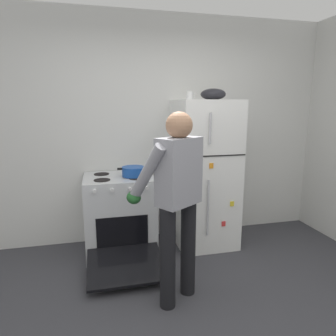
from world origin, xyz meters
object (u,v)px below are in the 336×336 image
(refrigerator, at_px, (204,174))
(mixing_bowl, at_px, (213,94))
(stove_range, at_px, (120,215))
(coffee_mug, at_px, (190,96))
(red_pot, at_px, (134,171))
(person_cook, at_px, (176,193))

(refrigerator, bearing_deg, mixing_bowl, 0.22)
(stove_range, bearing_deg, coffee_mug, 4.67)
(refrigerator, distance_m, coffee_mug, 0.92)
(coffee_mug, bearing_deg, red_pot, -171.46)
(red_pot, distance_m, coffee_mug, 1.06)
(mixing_bowl, bearing_deg, person_cook, -124.86)
(stove_range, xyz_separation_m, coffee_mug, (0.83, 0.07, 1.32))
(person_cook, xyz_separation_m, coffee_mug, (0.43, 1.04, 0.80))
(refrigerator, xyz_separation_m, person_cook, (-0.61, -0.99, 0.10))
(red_pot, relative_size, coffee_mug, 3.12)
(stove_range, distance_m, coffee_mug, 1.56)
(red_pot, bearing_deg, mixing_bowl, 3.10)
(coffee_mug, xyz_separation_m, mixing_bowl, (0.26, -0.05, 0.02))
(person_cook, bearing_deg, refrigerator, 58.36)
(red_pot, height_order, coffee_mug, coffee_mug)
(person_cook, bearing_deg, coffee_mug, 67.39)
(refrigerator, height_order, person_cook, refrigerator)
(stove_range, bearing_deg, refrigerator, 0.98)
(coffee_mug, bearing_deg, stove_range, -175.33)
(person_cook, bearing_deg, red_pot, 103.79)
(refrigerator, distance_m, stove_range, 1.09)
(refrigerator, relative_size, person_cook, 1.07)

